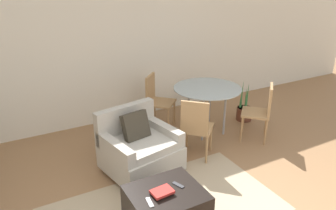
# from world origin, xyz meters

# --- Properties ---
(wall_back) EXTENTS (12.00, 0.06, 2.75)m
(wall_back) POSITION_xyz_m (0.00, 3.51, 1.38)
(wall_back) COLOR white
(wall_back) RESTS_ON ground_plane
(area_rug) EXTENTS (2.60, 1.42, 0.01)m
(area_rug) POSITION_xyz_m (-0.37, 0.92, 0.00)
(area_rug) COLOR tan
(area_rug) RESTS_ON ground_plane
(armchair) EXTENTS (1.01, 0.96, 0.84)m
(armchair) POSITION_xyz_m (-0.29, 1.77, 0.34)
(armchair) COLOR #B2ADA3
(armchair) RESTS_ON ground_plane
(ottoman) EXTENTS (0.75, 0.65, 0.41)m
(ottoman) POSITION_xyz_m (-0.45, 0.72, 0.22)
(ottoman) COLOR black
(ottoman) RESTS_ON ground_plane
(book_stack) EXTENTS (0.23, 0.18, 0.05)m
(book_stack) POSITION_xyz_m (-0.51, 0.70, 0.43)
(book_stack) COLOR black
(book_stack) RESTS_ON ottoman
(tv_remote_primary) EXTENTS (0.09, 0.14, 0.01)m
(tv_remote_primary) POSITION_xyz_m (-0.29, 0.75, 0.41)
(tv_remote_primary) COLOR #333338
(tv_remote_primary) RESTS_ON ottoman
(tv_remote_secondary) EXTENTS (0.06, 0.15, 0.01)m
(tv_remote_secondary) POSITION_xyz_m (-0.67, 0.64, 0.41)
(tv_remote_secondary) COLOR #B7B7BC
(tv_remote_secondary) RESTS_ON ottoman
(dining_table) EXTENTS (1.07, 1.07, 0.77)m
(dining_table) POSITION_xyz_m (1.14, 2.29, 0.68)
(dining_table) COLOR #99A8AD
(dining_table) RESTS_ON ground_plane
(dining_chair_near_left) EXTENTS (0.59, 0.59, 0.90)m
(dining_chair_near_left) POSITION_xyz_m (0.53, 1.68, 0.52)
(dining_chair_near_left) COLOR tan
(dining_chair_near_left) RESTS_ON ground_plane
(dining_chair_near_right) EXTENTS (0.59, 0.59, 0.90)m
(dining_chair_near_right) POSITION_xyz_m (1.74, 1.68, 0.52)
(dining_chair_near_right) COLOR tan
(dining_chair_near_right) RESTS_ON ground_plane
(dining_chair_far_left) EXTENTS (0.59, 0.59, 0.90)m
(dining_chair_far_left) POSITION_xyz_m (0.53, 2.89, 0.52)
(dining_chair_far_left) COLOR tan
(dining_chair_far_left) RESTS_ON ground_plane
(potted_plant_small) EXTENTS (0.27, 0.27, 0.72)m
(potted_plant_small) POSITION_xyz_m (2.01, 2.36, 0.17)
(potted_plant_small) COLOR brown
(potted_plant_small) RESTS_ON ground_plane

